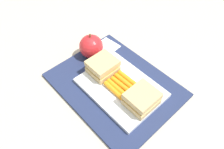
% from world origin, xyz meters
% --- Properties ---
extents(ground_plane, '(2.40, 2.40, 0.00)m').
position_xyz_m(ground_plane, '(0.00, 0.00, 0.00)').
color(ground_plane, '#B7AD99').
extents(lunchbag_mat, '(0.36, 0.28, 0.01)m').
position_xyz_m(lunchbag_mat, '(0.00, 0.00, 0.01)').
color(lunchbag_mat, navy).
rests_on(lunchbag_mat, ground_plane).
extents(food_tray, '(0.23, 0.17, 0.01)m').
position_xyz_m(food_tray, '(-0.03, 0.00, 0.02)').
color(food_tray, white).
rests_on(food_tray, lunchbag_mat).
extents(sandwich_half_left, '(0.07, 0.08, 0.04)m').
position_xyz_m(sandwich_half_left, '(-0.10, 0.00, 0.04)').
color(sandwich_half_left, tan).
rests_on(sandwich_half_left, food_tray).
extents(sandwich_half_right, '(0.07, 0.08, 0.04)m').
position_xyz_m(sandwich_half_right, '(0.05, 0.00, 0.04)').
color(sandwich_half_right, tan).
rests_on(sandwich_half_right, food_tray).
extents(carrot_sticks_bundle, '(0.08, 0.07, 0.02)m').
position_xyz_m(carrot_sticks_bundle, '(-0.02, -0.00, 0.03)').
color(carrot_sticks_bundle, orange).
rests_on(carrot_sticks_bundle, food_tray).
extents(apple, '(0.08, 0.08, 0.09)m').
position_xyz_m(apple, '(0.14, -0.03, 0.05)').
color(apple, red).
rests_on(apple, lunchbag_mat).
extents(paper_napkin, '(0.08, 0.08, 0.00)m').
position_xyz_m(paper_napkin, '(0.14, -0.09, 0.01)').
color(paper_napkin, white).
rests_on(paper_napkin, lunchbag_mat).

